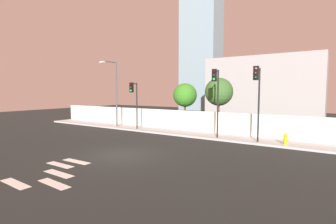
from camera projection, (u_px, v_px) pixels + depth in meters
ground_plane at (122, 155)px, 14.79m from camera, size 80.00×80.00×0.00m
sidewalk at (189, 134)px, 21.60m from camera, size 36.00×2.40×0.15m
perimeter_wall at (196, 121)px, 22.59m from camera, size 36.00×0.18×1.80m
crosswalk_marking at (55, 172)px, 11.56m from camera, size 3.99×3.90×0.01m
traffic_light_left at (216, 89)px, 18.82m from camera, size 0.35×1.12×5.19m
traffic_light_center at (134, 95)px, 23.29m from camera, size 0.36×1.11×4.36m
traffic_light_right at (257, 88)px, 16.81m from camera, size 0.40×1.84×5.17m
street_lamp_curbside at (114, 88)px, 25.21m from camera, size 0.63×1.86×6.49m
fire_hydrant at (285, 139)px, 16.91m from camera, size 0.44×0.26×0.75m
roadside_tree_leftmost at (185, 95)px, 24.73m from camera, size 2.32×2.32×4.51m
roadside_tree_midleft at (219, 92)px, 22.77m from camera, size 2.53×2.53×4.94m
low_building_distant at (264, 89)px, 32.59m from camera, size 13.83×6.00×8.04m
tower_on_skyline at (201, 41)px, 49.98m from camera, size 7.37×5.00×27.34m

